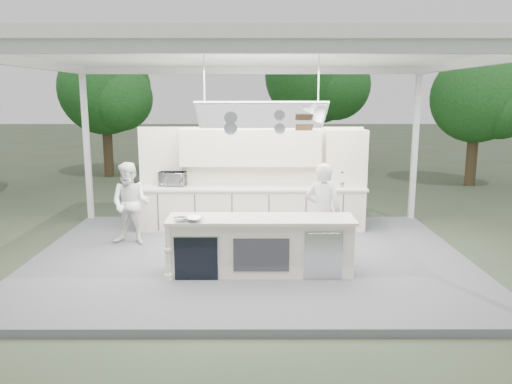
{
  "coord_description": "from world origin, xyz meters",
  "views": [
    {
      "loc": [
        0.1,
        -8.92,
        3.07
      ],
      "look_at": [
        0.12,
        0.4,
        1.25
      ],
      "focal_mm": 35.0,
      "sensor_mm": 36.0,
      "label": 1
    }
  ],
  "objects_px": {
    "sous_chef": "(131,204)",
    "demo_island": "(260,245)",
    "back_counter": "(251,208)",
    "head_chef": "(323,212)"
  },
  "relations": [
    {
      "from": "demo_island",
      "to": "head_chef",
      "type": "relative_size",
      "value": 1.74
    },
    {
      "from": "back_counter",
      "to": "head_chef",
      "type": "relative_size",
      "value": 2.85
    },
    {
      "from": "back_counter",
      "to": "sous_chef",
      "type": "height_order",
      "value": "sous_chef"
    },
    {
      "from": "demo_island",
      "to": "back_counter",
      "type": "height_order",
      "value": "same"
    },
    {
      "from": "demo_island",
      "to": "sous_chef",
      "type": "xyz_separation_m",
      "value": [
        -2.55,
        1.67,
        0.35
      ]
    },
    {
      "from": "sous_chef",
      "to": "head_chef",
      "type": "bearing_deg",
      "value": -6.98
    },
    {
      "from": "sous_chef",
      "to": "demo_island",
      "type": "bearing_deg",
      "value": -24.37
    },
    {
      "from": "head_chef",
      "to": "sous_chef",
      "type": "bearing_deg",
      "value": 6.32
    },
    {
      "from": "back_counter",
      "to": "head_chef",
      "type": "distance_m",
      "value": 2.58
    },
    {
      "from": "head_chef",
      "to": "sous_chef",
      "type": "xyz_separation_m",
      "value": [
        -3.68,
        1.04,
        -0.07
      ]
    }
  ]
}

